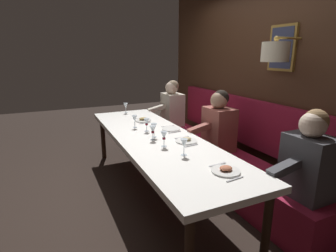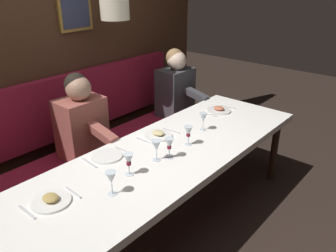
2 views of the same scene
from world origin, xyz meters
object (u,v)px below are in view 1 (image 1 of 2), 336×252
wine_glass_6 (147,122)px  diner_near (219,123)px  wine_glass_5 (154,127)px  wine_glass_4 (164,136)px  dining_table (156,141)px  wine_glass_0 (184,144)px  wine_glass_1 (135,119)px  wine_glass_2 (126,106)px  wine_glass_3 (153,130)px  diner_middle (172,105)px  diner_nearest (309,158)px

wine_glass_6 → diner_near: bearing=-16.3°
wine_glass_6 → wine_glass_5: bearing=-91.7°
wine_glass_4 → dining_table: bearing=81.4°
wine_glass_0 → wine_glass_1: 1.16m
wine_glass_0 → wine_glass_4: same height
wine_glass_2 → wine_glass_5: 1.43m
dining_table → wine_glass_2: size_ratio=18.92×
wine_glass_5 → wine_glass_0: bearing=-86.1°
diner_near → wine_glass_1: bearing=153.6°
wine_glass_4 → wine_glass_3: bearing=94.9°
diner_near → wine_glass_0: bearing=-142.6°
wine_glass_1 → diner_middle: bearing=43.0°
diner_nearest → diner_middle: 2.74m
diner_near → wine_glass_5: diner_near is taller
wine_glass_0 → wine_glass_3: bearing=99.5°
diner_near → wine_glass_6: (-0.90, 0.26, 0.04)m
diner_nearest → wine_glass_0: size_ratio=4.82×
diner_nearest → wine_glass_4: 1.36m
wine_glass_5 → wine_glass_6: bearing=88.3°
wine_glass_1 → wine_glass_6: 0.24m
wine_glass_2 → wine_glass_4: bearing=-93.2°
dining_table → wine_glass_4: size_ratio=18.92×
diner_nearest → wine_glass_4: (-0.94, 0.98, 0.04)m
dining_table → wine_glass_4: wine_glass_4 is taller
diner_nearest → wine_glass_1: bearing=118.4°
diner_near → wine_glass_4: (-0.94, -0.35, 0.04)m
dining_table → wine_glass_4: (-0.06, -0.36, 0.17)m
wine_glass_3 → wine_glass_1: bearing=92.5°
wine_glass_2 → wine_glass_3: bearing=-94.6°
wine_glass_0 → wine_glass_1: same height
diner_middle → wine_glass_4: (-0.94, -1.76, 0.04)m
diner_middle → wine_glass_4: 2.00m
dining_table → diner_near: 0.89m
dining_table → wine_glass_6: size_ratio=18.92×
diner_middle → wine_glass_1: diner_middle is taller
wine_glass_0 → diner_middle: bearing=67.3°
diner_nearest → wine_glass_5: (-0.91, 1.33, 0.04)m
diner_near → wine_glass_1: (-0.98, 0.49, 0.04)m
wine_glass_2 → wine_glass_4: 1.78m
wine_glass_6 → wine_glass_0: bearing=-87.7°
wine_glass_1 → wine_glass_3: size_ratio=1.00×
wine_glass_4 → wine_glass_6: 0.62m
wine_glass_5 → wine_glass_6: (0.01, 0.27, -0.00)m
wine_glass_3 → dining_table: bearing=53.0°
wine_glass_6 → diner_middle: bearing=51.8°
wine_glass_0 → wine_glass_5: (-0.04, 0.66, 0.00)m
wine_glass_3 → wine_glass_4: 0.26m
diner_nearest → wine_glass_6: size_ratio=4.82×
wine_glass_1 → wine_glass_3: bearing=-87.5°
diner_middle → wine_glass_6: 1.46m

